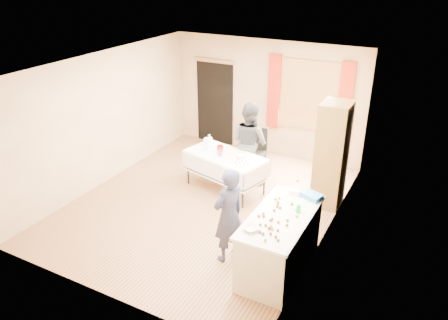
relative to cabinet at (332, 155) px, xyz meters
The scene contains 29 objects.
floor 2.47m from the cabinet, 151.54° to the right, with size 4.50×5.50×0.02m, color #9E7047.
ceiling 2.79m from the cabinet, 151.54° to the right, with size 4.50×5.50×0.02m, color white.
wall_back 2.63m from the cabinet, 139.80° to the left, with size 4.50×0.02×2.60m, color tan.
wall_front 4.34m from the cabinet, 117.40° to the right, with size 4.50×0.02×2.60m, color tan.
wall_left 4.40m from the cabinet, 165.76° to the right, with size 0.02×5.50×2.60m, color tan.
wall_right 1.16m from the cabinet, 75.95° to the right, with size 0.02×5.50×2.60m, color tan.
window_frame 1.99m from the cabinet, 121.10° to the left, with size 1.32×0.06×1.52m, color olive.
window_pane 1.98m from the cabinet, 121.33° to the left, with size 1.20×0.02×1.40m, color white.
curtain_left 2.44m from the cabinet, 138.04° to the left, with size 0.28×0.06×1.65m, color #A12612.
curtain_right 1.69m from the cabinet, 97.52° to the left, with size 0.28×0.06×1.65m, color #A12612.
doorway 3.68m from the cabinet, 153.35° to the left, with size 0.95×0.04×2.00m, color black.
door_lintel 3.81m from the cabinet, 153.76° to the left, with size 1.05×0.06×0.08m, color olive.
cabinet is the anchor object (origin of this frame).
counter 2.26m from the cabinet, 92.61° to the right, with size 0.79×1.66×0.91m.
party_table 2.04m from the cabinet, 167.68° to the right, with size 1.72×1.16×0.75m.
chair 1.93m from the cabinet, 161.35° to the left, with size 0.45×0.45×0.96m.
girl 2.49m from the cabinet, 110.50° to the right, with size 0.54×0.64×1.50m, color #232440.
woman 1.71m from the cabinet, behind, with size 0.97×0.86×1.65m, color black.
soda_can 2.01m from the cabinet, 87.73° to the right, with size 0.07×0.07×0.12m, color #168F26.
mixing_bowl 2.75m from the cabinet, 96.93° to the right, with size 0.29×0.29×0.05m, color white.
foam_block 1.56m from the cabinet, 95.27° to the right, with size 0.15×0.10×0.08m, color white.
blue_basket 1.55m from the cabinet, 85.33° to the right, with size 0.30×0.20×0.08m, color blue.
pitcher 2.40m from the cabinet, behind, with size 0.11×0.11×0.22m, color silver.
cup_red 2.12m from the cabinet, behind, with size 0.18×0.18×0.11m, color #B9140B.
cup_rainbow 2.06m from the cabinet, 165.18° to the right, with size 0.13×0.13×0.11m, color red.
small_bowl 1.66m from the cabinet, 165.83° to the right, with size 0.21×0.21×0.06m, color white.
pastry_tray 1.62m from the cabinet, 156.86° to the right, with size 0.28×0.20×0.02m, color white.
bottle 2.46m from the cabinet, behind, with size 0.12×0.12×0.19m, color white.
cake_balls 2.37m from the cabinet, 93.51° to the right, with size 0.51×1.12×0.04m.
Camera 1 is at (3.60, -6.08, 4.18)m, focal length 35.00 mm.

